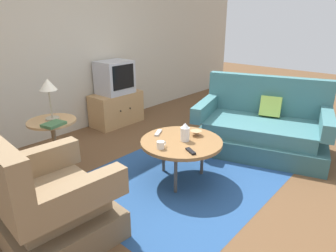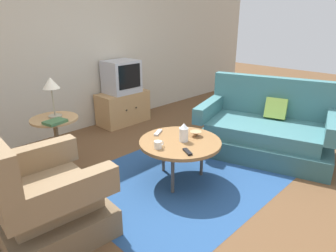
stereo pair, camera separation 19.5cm
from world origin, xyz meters
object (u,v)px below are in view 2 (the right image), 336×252
object	(u,v)px
armchair	(42,200)
television	(121,77)
tv_remote_silver	(158,133)
tv_stand	(123,108)
tv_remote_dark	(187,152)
coffee_table	(180,143)
side_table	(56,133)
mug	(158,145)
couch	(265,131)
bowl	(196,134)
book	(55,122)
vase	(184,133)
table_lamp	(51,86)

from	to	relation	value
armchair	television	bearing A→B (deg)	133.48
tv_remote_silver	tv_stand	bearing A→B (deg)	-142.79
armchair	tv_remote_dark	bearing A→B (deg)	74.83
coffee_table	tv_stand	bearing A→B (deg)	69.59
coffee_table	side_table	bearing A→B (deg)	124.28
mug	tv_remote_silver	xyz separation A→B (m)	(0.28, 0.29, -0.03)
coffee_table	mug	size ratio (longest dim) A/B	7.42
couch	tv_stand	size ratio (longest dim) A/B	2.19
television	bowl	distance (m)	2.06
book	vase	bearing A→B (deg)	-61.07
armchair	mug	bearing A→B (deg)	85.86
table_lamp	tv_remote_silver	size ratio (longest dim) A/B	2.63
side_table	bowl	world-z (taller)	side_table
side_table	bowl	distance (m)	1.59
couch	tv_remote_silver	world-z (taller)	couch
table_lamp	book	distance (m)	0.40
side_table	bowl	size ratio (longest dim) A/B	4.98
vase	tv_remote_silver	size ratio (longest dim) A/B	1.15
side_table	tv_remote_silver	xyz separation A→B (m)	(0.79, -0.86, 0.02)
television	bowl	xyz separation A→B (m)	(-0.51, -1.98, -0.29)
couch	coffee_table	size ratio (longest dim) A/B	2.11
television	book	xyz separation A→B (m)	(-1.60, -0.94, -0.13)
book	couch	bearing A→B (deg)	-42.63
tv_remote_silver	book	bearing A→B (deg)	-67.17
table_lamp	tv_stand	bearing A→B (deg)	26.17
couch	mug	xyz separation A→B (m)	(-1.62, 0.34, 0.21)
side_table	tv_remote_silver	distance (m)	1.17
table_lamp	tv_remote_silver	xyz separation A→B (m)	(0.76, -0.89, -0.51)
tv_remote_silver	table_lamp	bearing A→B (deg)	-77.76
side_table	tv_remote_dark	bearing A→B (deg)	-66.00
table_lamp	vase	distance (m)	1.53
couch	mug	bearing A→B (deg)	61.45
tv_remote_dark	book	world-z (taller)	book
side_table	vase	xyz separation A→B (m)	(0.83, -1.21, 0.10)
bowl	tv_remote_dark	bearing A→B (deg)	-150.90
armchair	side_table	distance (m)	1.17
bowl	tv_stand	bearing A→B (deg)	75.63
book	tv_stand	bearing A→B (deg)	18.54
armchair	tv_stand	bearing A→B (deg)	133.49
vase	book	distance (m)	1.38
side_table	bowl	bearing A→B (deg)	-49.98
coffee_table	television	world-z (taller)	television
bowl	book	world-z (taller)	book
table_lamp	vase	size ratio (longest dim) A/B	2.28
couch	side_table	bearing A→B (deg)	38.21
mug	tv_remote_dark	xyz separation A→B (m)	(0.13, -0.28, -0.03)
armchair	table_lamp	size ratio (longest dim) A/B	2.09
tv_remote_dark	tv_remote_silver	world-z (taller)	same
coffee_table	tv_remote_dark	distance (m)	0.30
couch	tv_remote_dark	bearing A→B (deg)	70.95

